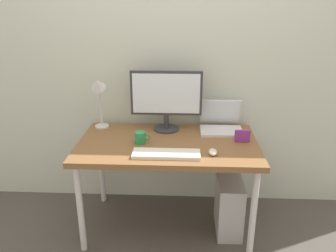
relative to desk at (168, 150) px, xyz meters
name	(u,v)px	position (x,y,z in m)	size (l,w,h in m)	color
ground_plane	(168,224)	(0.00, 0.00, -0.64)	(6.00, 6.00, 0.00)	#4C4742
back_wall	(171,48)	(0.00, 0.43, 0.66)	(4.40, 0.04, 2.60)	silver
desk	(168,150)	(0.00, 0.00, 0.00)	(1.28, 0.74, 0.70)	brown
monitor	(166,97)	(-0.02, 0.24, 0.32)	(0.54, 0.20, 0.46)	#333338
laptop	(221,123)	(0.40, 0.26, 0.12)	(0.32, 0.28, 0.22)	silver
desk_lamp	(99,92)	(-0.54, 0.24, 0.36)	(0.11, 0.16, 0.42)	silver
keyboard	(167,154)	(0.00, -0.23, 0.07)	(0.44, 0.14, 0.02)	silver
mouse	(213,152)	(0.30, -0.20, 0.08)	(0.06, 0.09, 0.03)	silver
coffee_mug	(140,138)	(-0.19, -0.03, 0.10)	(0.11, 0.08, 0.08)	#268C4C
photo_frame	(242,136)	(0.53, 0.02, 0.11)	(0.11, 0.02, 0.09)	purple
computer_tower	(229,205)	(0.46, -0.03, -0.43)	(0.18, 0.36, 0.42)	#B2B2B7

